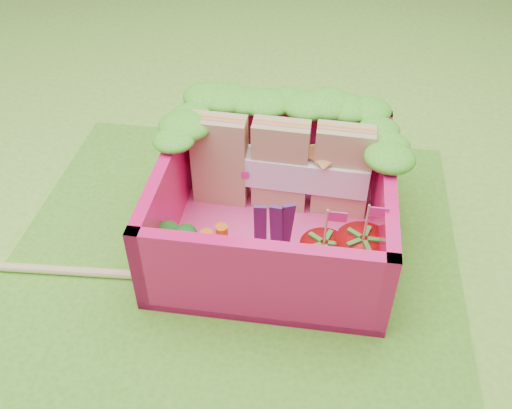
{
  "coord_description": "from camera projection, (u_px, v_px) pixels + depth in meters",
  "views": [
    {
      "loc": [
        0.47,
        -2.24,
        2.45
      ],
      "look_at": [
        0.11,
        0.23,
        0.28
      ],
      "focal_mm": 40.0,
      "sensor_mm": 36.0,
      "label": 1
    }
  ],
  "objects": [
    {
      "name": "snap_peas",
      "position": [
        327.0,
        276.0,
        3.12
      ],
      "size": [
        0.63,
        0.29,
        0.05
      ],
      "color": "#59AC36",
      "rests_on": "bento_floor"
    },
    {
      "name": "broccoli",
      "position": [
        176.0,
        241.0,
        3.11
      ],
      "size": [
        0.35,
        0.35,
        0.25
      ],
      "color": "#6BA14E",
      "rests_on": "bento_floor"
    },
    {
      "name": "carrot_sticks",
      "position": [
        215.0,
        245.0,
        3.16
      ],
      "size": [
        0.14,
        0.14,
        0.25
      ],
      "color": "orange",
      "rests_on": "bento_floor"
    },
    {
      "name": "bento_floor",
      "position": [
        274.0,
        234.0,
        3.44
      ],
      "size": [
        1.3,
        1.3,
        0.05
      ],
      "primitive_type": "cube",
      "color": "#F23D8B",
      "rests_on": "placemat"
    },
    {
      "name": "ground",
      "position": [
        232.0,
        264.0,
        3.33
      ],
      "size": [
        14.0,
        14.0,
        0.0
      ],
      "primitive_type": "plane",
      "color": "#74BB34",
      "rests_on": "ground"
    },
    {
      "name": "purple_wedges",
      "position": [
        274.0,
        227.0,
        3.18
      ],
      "size": [
        0.21,
        0.07,
        0.38
      ],
      "color": "#481854",
      "rests_on": "bento_floor"
    },
    {
      "name": "chopsticks",
      "position": [
        51.0,
        270.0,
        3.23
      ],
      "size": [
        2.28,
        0.2,
        0.04
      ],
      "color": "tan",
      "rests_on": "placemat"
    },
    {
      "name": "strawberry_left",
      "position": [
        322.0,
        260.0,
        3.06
      ],
      "size": [
        0.26,
        0.26,
        0.5
      ],
      "color": "#BD0D0B",
      "rests_on": "bento_floor"
    },
    {
      "name": "lettuce_ruffle",
      "position": [
        285.0,
        110.0,
        3.41
      ],
      "size": [
        1.43,
        0.77,
        0.11
      ],
      "color": "#258B19",
      "rests_on": "bento_box"
    },
    {
      "name": "strawberry_right",
      "position": [
        360.0,
        259.0,
        3.05
      ],
      "size": [
        0.29,
        0.29,
        0.53
      ],
      "color": "#BD0D0B",
      "rests_on": "bento_floor"
    },
    {
      "name": "placemat",
      "position": [
        232.0,
        263.0,
        3.32
      ],
      "size": [
        2.6,
        2.6,
        0.03
      ],
      "primitive_type": "cube",
      "color": "#53A425",
      "rests_on": "ground"
    },
    {
      "name": "bento_box",
      "position": [
        274.0,
        203.0,
        3.28
      ],
      "size": [
        1.3,
        1.3,
        0.55
      ],
      "color": "#EF1463",
      "rests_on": "placemat"
    },
    {
      "name": "sandwich_stack",
      "position": [
        281.0,
        166.0,
        3.43
      ],
      "size": [
        1.08,
        0.21,
        0.59
      ],
      "color": "tan",
      "rests_on": "bento_floor"
    }
  ]
}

